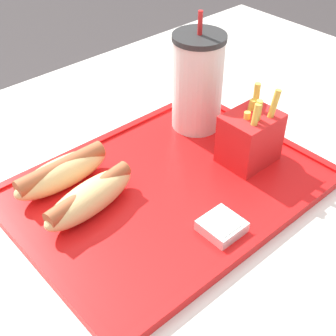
# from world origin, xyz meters

# --- Properties ---
(food_tray) EXTENTS (0.42, 0.31, 0.01)m
(food_tray) POSITION_xyz_m (0.04, 0.04, 0.75)
(food_tray) COLOR red
(food_tray) RESTS_ON dining_table
(soda_cup) EXTENTS (0.08, 0.08, 0.19)m
(soda_cup) POSITION_xyz_m (0.17, 0.12, 0.83)
(soda_cup) COLOR silver
(soda_cup) RESTS_ON food_tray
(hot_dog_far) EXTENTS (0.14, 0.05, 0.04)m
(hot_dog_far) POSITION_xyz_m (-0.07, 0.13, 0.78)
(hot_dog_far) COLOR #DBB270
(hot_dog_far) RESTS_ON food_tray
(hot_dog_near) EXTENTS (0.15, 0.07, 0.04)m
(hot_dog_near) POSITION_xyz_m (-0.07, 0.07, 0.77)
(hot_dog_near) COLOR #DBB270
(hot_dog_near) RESTS_ON food_tray
(fries_carton) EXTENTS (0.08, 0.06, 0.12)m
(fries_carton) POSITION_xyz_m (0.17, -0.00, 0.79)
(fries_carton) COLOR red
(fries_carton) RESTS_ON food_tray
(sauce_cup_mayo) EXTENTS (0.05, 0.05, 0.02)m
(sauce_cup_mayo) POSITION_xyz_m (0.03, -0.07, 0.76)
(sauce_cup_mayo) COLOR silver
(sauce_cup_mayo) RESTS_ON food_tray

